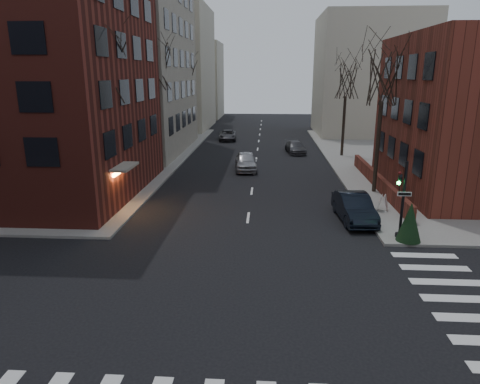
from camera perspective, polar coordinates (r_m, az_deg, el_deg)
name	(u,v)px	position (r m, az deg, el deg)	size (l,w,h in m)	color
ground	(232,336)	(14.87, -1.11, -18.63)	(160.00, 160.00, 0.00)	black
building_left_brick	(20,63)	(33.18, -27.29, 15.02)	(15.00, 15.00, 18.00)	maroon
building_left_tan	(94,16)	(49.97, -18.90, 21.28)	(18.00, 18.00, 28.00)	#A09484
low_wall_right	(378,181)	(33.23, 17.91, 1.39)	(0.35, 16.00, 1.00)	maroon
building_distant_la	(163,69)	(69.15, -10.18, 15.87)	(14.00, 16.00, 18.00)	#B3AB97
building_distant_ra	(369,76)	(63.80, 16.82, 14.61)	(14.00, 14.00, 16.00)	#B3AB97
building_distant_lb	(195,80)	(85.43, -6.03, 14.58)	(10.00, 12.00, 14.00)	#B3AB97
traffic_signal	(401,205)	(23.25, 20.71, -1.57)	(0.76, 0.44, 4.00)	black
tree_left_a	(105,71)	(28.04, -17.56, 15.11)	(4.18, 4.18, 10.26)	#2D231C
tree_left_b	(155,67)	(39.51, -11.25, 16.09)	(4.40, 4.40, 10.80)	#2D231C
tree_left_c	(185,76)	(53.18, -7.29, 15.09)	(3.96, 3.96, 9.72)	#2D231C
tree_right_a	(383,78)	(31.23, 18.59, 14.19)	(3.96, 3.96, 9.72)	#2D231C
tree_right_b	(346,81)	(44.93, 14.00, 14.14)	(3.74, 3.74, 9.18)	#2D231C
streetlamp_near	(153,126)	(35.72, -11.53, 8.64)	(0.36, 0.36, 6.28)	black
streetlamp_far	(194,107)	(55.19, -6.14, 11.20)	(0.36, 0.36, 6.28)	black
parked_sedan	(354,207)	(25.83, 14.97, -2.00)	(1.68, 4.82, 1.59)	black
car_lane_silver	(246,161)	(38.10, 0.78, 4.12)	(1.89, 4.69, 1.60)	#96969B
car_lane_gray	(295,147)	(46.80, 7.39, 5.94)	(1.77, 4.35, 1.26)	#3D3D42
car_lane_far	(228,135)	(55.52, -1.67, 7.58)	(2.15, 4.65, 1.29)	#3B3A3F
sandwich_board	(383,203)	(27.77, 18.50, -1.37)	(0.45, 0.63, 1.01)	white
evergreen_shrub	(410,222)	(23.13, 21.72, -3.70)	(1.22, 1.22, 2.03)	black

